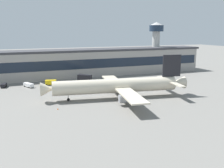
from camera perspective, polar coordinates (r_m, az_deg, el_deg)
The scene contains 9 objects.
ground_plane at distance 103.04m, azimuth 0.97°, elevation -3.04°, with size 600.00×600.00×0.00m, color slate.
terminal_building at distance 151.12m, azimuth -6.83°, elevation 4.75°, with size 156.49×16.05×15.75m.
airliner at distance 101.14m, azimuth 1.34°, elevation -0.38°, with size 58.68×50.32×16.89m.
control_tower at distance 173.64m, azimuth 9.82°, elevation 9.55°, with size 9.33×9.33×31.86m.
belt_loader at distance 127.53m, azimuth -18.16°, elevation -0.18°, with size 4.62×6.63×1.95m.
crew_van at distance 129.46m, azimuth -13.50°, elevation 0.40°, with size 5.60×3.49×2.55m.
catering_truck at distance 132.47m, azimuth -6.19°, elevation 1.29°, with size 7.32×6.41×4.15m.
follow_me_car at distance 131.17m, azimuth -23.04°, elevation -0.25°, with size 2.97×4.74×1.85m.
traffic_cone_0 at distance 89.49m, azimuth -12.03°, elevation -5.46°, with size 0.46×0.46×0.57m, color #F2590C.
Camera 1 is at (-38.40, -91.81, 26.71)m, focal length 40.84 mm.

